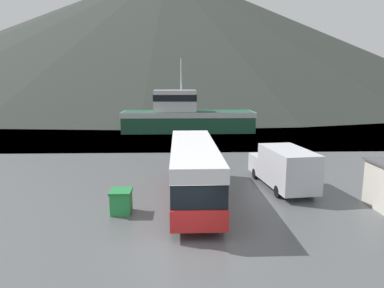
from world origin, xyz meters
name	(u,v)px	position (x,y,z in m)	size (l,w,h in m)	color
ground_plane	(186,250)	(0.00, 0.00, 0.00)	(400.00, 400.00, 0.00)	#515456
water_surface	(182,97)	(0.00, 138.82, 0.00)	(240.00, 240.00, 0.00)	slate
hill_backdrop	(168,34)	(-6.05, 153.63, 28.48)	(239.28, 239.28, 56.95)	#2D332D
tour_bus	(194,168)	(0.50, 6.00, 1.78)	(2.52, 10.90, 3.15)	red
delivery_van	(283,167)	(6.14, 7.85, 1.36)	(2.96, 6.52, 2.59)	silver
fishing_boat	(186,116)	(0.40, 32.57, 2.06)	(17.23, 4.96, 9.47)	#1E5138
storage_bin	(121,201)	(-3.22, 4.02, 0.61)	(1.07, 1.17, 1.20)	green
small_boat	(152,122)	(-4.79, 40.53, 0.40)	(3.11, 6.37, 0.80)	maroon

